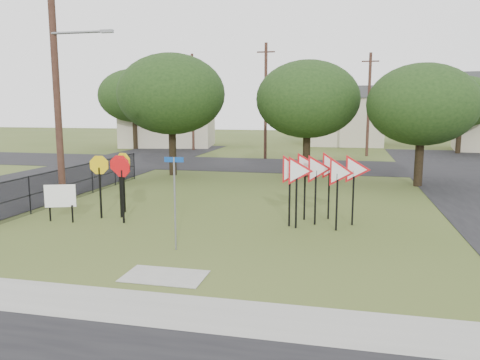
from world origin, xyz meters
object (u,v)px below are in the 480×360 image
stop_sign_cluster (116,171)px  info_board (60,197)px  street_name_sign (175,197)px  yield_sign_cluster (318,172)px

stop_sign_cluster → info_board: (-1.68, -1.06, -0.86)m
street_name_sign → info_board: 5.72m
stop_sign_cluster → info_board: size_ratio=1.74×
info_board → yield_sign_cluster: bearing=10.2°
stop_sign_cluster → info_board: stop_sign_cluster is taller
stop_sign_cluster → yield_sign_cluster: bearing=4.4°
stop_sign_cluster → yield_sign_cluster: yield_sign_cluster is taller
street_name_sign → info_board: street_name_sign is taller
street_name_sign → yield_sign_cluster: bearing=45.3°
street_name_sign → info_board: (-5.22, 2.25, -0.66)m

